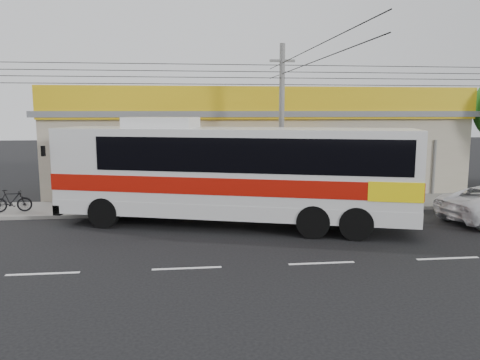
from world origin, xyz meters
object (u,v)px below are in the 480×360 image
object	(u,v)px
coach_bus	(238,169)
motorbike_dark	(12,201)
utility_pole	(282,74)
motorbike_red	(153,199)

from	to	relation	value
coach_bus	motorbike_dark	distance (m)	10.11
utility_pole	motorbike_red	bearing A→B (deg)	176.19
coach_bus	utility_pole	bearing A→B (deg)	66.22
coach_bus	motorbike_dark	size ratio (longest dim) A/B	8.50
motorbike_dark	coach_bus	bearing A→B (deg)	-113.38
coach_bus	motorbike_red	xyz separation A→B (m)	(-3.51, 2.97, -1.69)
coach_bus	motorbike_dark	xyz separation A→B (m)	(-9.54, 2.94, -1.63)
coach_bus	utility_pole	size ratio (longest dim) A/B	0.41
motorbike_dark	utility_pole	bearing A→B (deg)	-97.98
coach_bus	motorbike_red	bearing A→B (deg)	157.09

